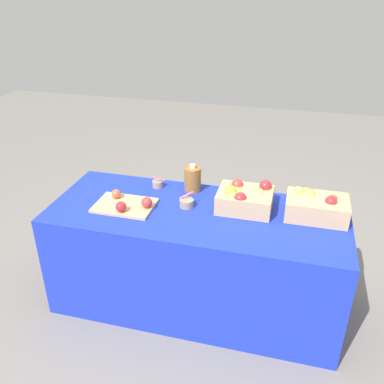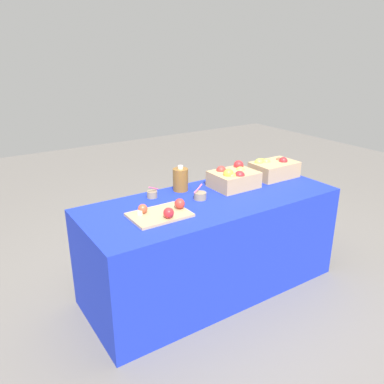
{
  "view_description": "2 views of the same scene",
  "coord_description": "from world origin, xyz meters",
  "px_view_note": "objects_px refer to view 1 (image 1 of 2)",
  "views": [
    {
      "loc": [
        0.55,
        -2.21,
        2.08
      ],
      "look_at": [
        -0.05,
        0.06,
        0.84
      ],
      "focal_mm": 38.74,
      "sensor_mm": 36.0,
      "label": 1
    },
    {
      "loc": [
        -1.55,
        -2.1,
        1.77
      ],
      "look_at": [
        -0.15,
        0.03,
        0.81
      ],
      "focal_mm": 36.37,
      "sensor_mm": 36.0,
      "label": 2
    }
  ],
  "objects_px": {
    "cutting_board_front": "(126,204)",
    "sample_bowl_mid": "(187,203)",
    "apple_crate_middle": "(244,198)",
    "sample_bowl_near": "(158,184)",
    "cider_jug": "(193,179)",
    "apple_crate_left": "(316,206)"
  },
  "relations": [
    {
      "from": "cutting_board_front",
      "to": "sample_bowl_mid",
      "type": "height_order",
      "value": "sample_bowl_mid"
    },
    {
      "from": "apple_crate_middle",
      "to": "sample_bowl_near",
      "type": "xyz_separation_m",
      "value": [
        -0.63,
        0.15,
        -0.05
      ]
    },
    {
      "from": "apple_crate_middle",
      "to": "cider_jug",
      "type": "xyz_separation_m",
      "value": [
        -0.38,
        0.16,
        0.01
      ]
    },
    {
      "from": "cutting_board_front",
      "to": "cider_jug",
      "type": "bearing_deg",
      "value": 43.67
    },
    {
      "from": "apple_crate_middle",
      "to": "sample_bowl_near",
      "type": "height_order",
      "value": "apple_crate_middle"
    },
    {
      "from": "cider_jug",
      "to": "apple_crate_middle",
      "type": "bearing_deg",
      "value": -22.99
    },
    {
      "from": "apple_crate_left",
      "to": "apple_crate_middle",
      "type": "distance_m",
      "value": 0.44
    },
    {
      "from": "apple_crate_left",
      "to": "cutting_board_front",
      "type": "distance_m",
      "value": 1.2
    },
    {
      "from": "sample_bowl_near",
      "to": "sample_bowl_mid",
      "type": "bearing_deg",
      "value": -38.71
    },
    {
      "from": "cutting_board_front",
      "to": "sample_bowl_mid",
      "type": "distance_m",
      "value": 0.39
    },
    {
      "from": "apple_crate_left",
      "to": "sample_bowl_mid",
      "type": "distance_m",
      "value": 0.81
    },
    {
      "from": "apple_crate_left",
      "to": "sample_bowl_mid",
      "type": "xyz_separation_m",
      "value": [
        -0.8,
        -0.09,
        -0.05
      ]
    },
    {
      "from": "apple_crate_middle",
      "to": "sample_bowl_mid",
      "type": "xyz_separation_m",
      "value": [
        -0.36,
        -0.07,
        -0.05
      ]
    },
    {
      "from": "apple_crate_left",
      "to": "cider_jug",
      "type": "bearing_deg",
      "value": 170.12
    },
    {
      "from": "apple_crate_left",
      "to": "cutting_board_front",
      "type": "height_order",
      "value": "apple_crate_left"
    },
    {
      "from": "apple_crate_left",
      "to": "sample_bowl_near",
      "type": "xyz_separation_m",
      "value": [
        -1.08,
        0.13,
        -0.05
      ]
    },
    {
      "from": "apple_crate_middle",
      "to": "cutting_board_front",
      "type": "distance_m",
      "value": 0.76
    },
    {
      "from": "cutting_board_front",
      "to": "sample_bowl_mid",
      "type": "xyz_separation_m",
      "value": [
        0.38,
        0.11,
        0.0
      ]
    },
    {
      "from": "apple_crate_middle",
      "to": "sample_bowl_near",
      "type": "bearing_deg",
      "value": 166.84
    },
    {
      "from": "apple_crate_middle",
      "to": "apple_crate_left",
      "type": "bearing_deg",
      "value": 2.41
    },
    {
      "from": "cutting_board_front",
      "to": "cider_jug",
      "type": "relative_size",
      "value": 1.94
    },
    {
      "from": "apple_crate_middle",
      "to": "cider_jug",
      "type": "distance_m",
      "value": 0.42
    }
  ]
}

